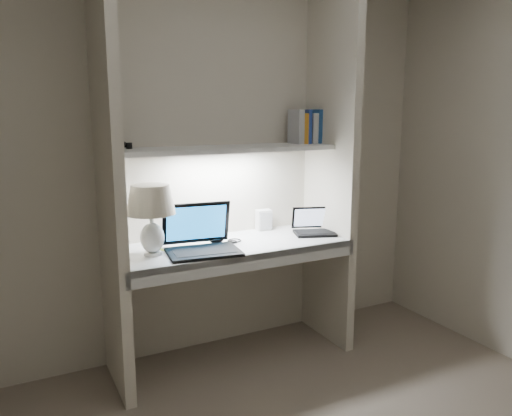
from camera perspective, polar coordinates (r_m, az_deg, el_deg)
back_wall at (r=3.29m, az=-4.78°, el=5.20°), size 3.20×0.01×2.50m
alcove_panel_left at (r=2.82m, az=-16.48°, el=3.82°), size 0.06×0.55×2.50m
alcove_panel_right at (r=3.40m, az=8.54°, el=5.31°), size 0.06×0.55×2.50m
desk at (r=3.13m, az=-2.71°, el=-4.39°), size 1.40×0.55×0.04m
desk_apron at (r=2.91m, az=-0.57°, el=-6.18°), size 1.46×0.03×0.10m
shelf at (r=3.11m, az=-3.54°, el=6.74°), size 1.40×0.36×0.03m
strip_light at (r=3.11m, az=-3.53°, el=6.34°), size 0.60×0.04×0.02m
table_lamp at (r=2.87m, az=-11.91°, el=-0.00°), size 0.28×0.28×0.41m
laptop_main at (r=2.96m, az=-6.33°, el=-3.73°), size 0.45×0.40×0.27m
laptop_netbook at (r=3.39m, az=6.58°, el=-2.21°), size 0.33×0.31×0.17m
speaker at (r=3.45m, az=0.89°, el=-1.37°), size 0.11×0.08×0.14m
mouse at (r=3.13m, az=-4.52°, el=-3.71°), size 0.09×0.06×0.03m
cable_coil at (r=3.17m, az=-2.49°, el=-3.73°), size 0.09×0.09×0.01m
sticky_note at (r=3.02m, az=-11.23°, el=-4.73°), size 0.08×0.08×0.00m
book_row at (r=3.44m, az=5.79°, el=9.15°), size 0.22×0.15×0.23m
shelf_box at (r=3.01m, az=-15.68°, el=7.70°), size 0.08×0.06×0.13m
shelf_gadget at (r=2.99m, az=-15.46°, el=6.97°), size 0.13×0.11×0.05m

